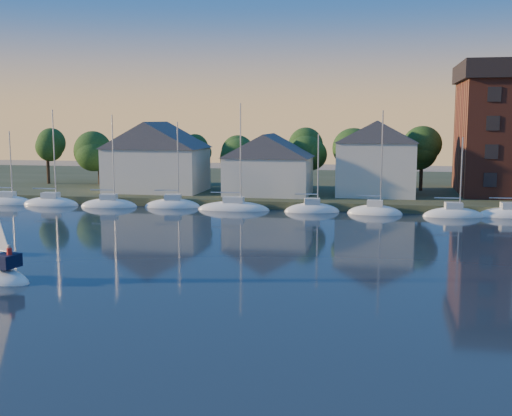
# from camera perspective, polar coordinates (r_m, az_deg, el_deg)

# --- Properties ---
(ground) EXTENTS (260.00, 260.00, 0.00)m
(ground) POSITION_cam_1_polar(r_m,az_deg,el_deg) (30.17, -7.36, -13.62)
(ground) COLOR black
(ground) RESTS_ON ground
(shoreline_land) EXTENTS (160.00, 50.00, 2.00)m
(shoreline_land) POSITION_cam_1_polar(r_m,az_deg,el_deg) (102.54, 6.22, 1.72)
(shoreline_land) COLOR #313A22
(shoreline_land) RESTS_ON ground
(wooden_dock) EXTENTS (120.00, 3.00, 1.00)m
(wooden_dock) POSITION_cam_1_polar(r_m,az_deg,el_deg) (79.83, 4.71, -0.03)
(wooden_dock) COLOR brown
(wooden_dock) RESTS_ON ground
(clubhouse_west) EXTENTS (13.65, 9.45, 9.64)m
(clubhouse_west) POSITION_cam_1_polar(r_m,az_deg,el_deg) (90.24, -8.84, 4.60)
(clubhouse_west) COLOR beige
(clubhouse_west) RESTS_ON shoreline_land
(clubhouse_centre) EXTENTS (11.55, 8.40, 8.08)m
(clubhouse_centre) POSITION_cam_1_polar(r_m,az_deg,el_deg) (85.10, 1.12, 3.96)
(clubhouse_centre) COLOR beige
(clubhouse_centre) RESTS_ON shoreline_land
(clubhouse_east) EXTENTS (10.50, 8.40, 9.80)m
(clubhouse_east) POSITION_cam_1_polar(r_m,az_deg,el_deg) (85.68, 10.64, 4.43)
(clubhouse_east) COLOR beige
(clubhouse_east) RESTS_ON shoreline_land
(tree_line) EXTENTS (93.40, 5.40, 8.90)m
(tree_line) POSITION_cam_1_polar(r_m,az_deg,el_deg) (89.90, 6.86, 5.42)
(tree_line) COLOR #382819
(tree_line) RESTS_ON shoreline_land
(moored_fleet) EXTENTS (79.50, 2.40, 12.05)m
(moored_fleet) POSITION_cam_1_polar(r_m,az_deg,el_deg) (77.45, 1.51, -0.18)
(moored_fleet) COLOR white
(moored_fleet) RESTS_ON ground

